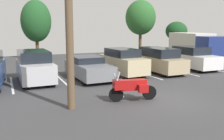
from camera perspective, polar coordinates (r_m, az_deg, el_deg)
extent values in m
cube|color=#38383A|center=(12.39, 11.73, -6.65)|extent=(44.00, 44.00, 0.10)
cylinder|color=black|center=(11.67, 0.93, -5.51)|extent=(0.68, 0.22, 0.66)
cylinder|color=black|center=(12.17, 8.31, -4.98)|extent=(0.68, 0.22, 0.66)
cube|color=#A51414|center=(11.79, 4.73, -3.29)|extent=(1.26, 0.59, 0.48)
cylinder|color=#B2B2B7|center=(11.60, 1.51, -3.48)|extent=(0.52, 0.15, 1.13)
cylinder|color=black|center=(11.53, 1.90, -1.44)|extent=(0.13, 0.62, 0.04)
cube|color=#A51414|center=(11.58, 1.42, -3.26)|extent=(0.51, 0.55, 0.43)
cube|color=#B2C1CC|center=(11.49, 1.18, -1.27)|extent=(0.23, 0.46, 0.39)
cube|color=#A51414|center=(11.62, 6.95, -4.11)|extent=(0.47, 0.31, 0.36)
cube|color=#A51414|center=(12.25, 5.82, -3.38)|extent=(0.47, 0.31, 0.36)
cube|color=silver|center=(16.29, -21.38, -3.01)|extent=(0.12, 4.77, 0.01)
cube|color=silver|center=(16.62, -11.03, -2.28)|extent=(0.12, 4.77, 0.01)
cube|color=silver|center=(17.46, -1.38, -1.53)|extent=(0.12, 4.77, 0.01)
cube|color=silver|center=(18.74, 7.15, -0.83)|extent=(0.12, 4.77, 0.01)
cube|color=silver|center=(20.39, 14.45, -0.21)|extent=(0.12, 4.77, 0.01)
cube|color=silver|center=(22.31, 20.58, 0.31)|extent=(0.12, 4.77, 0.01)
cylinder|color=black|center=(17.74, -23.00, -0.99)|extent=(0.27, 0.71, 0.69)
cube|color=#B7B7BC|center=(16.40, -16.76, -0.07)|extent=(1.98, 4.34, 1.07)
cube|color=black|center=(16.68, -17.09, 3.04)|extent=(1.80, 3.02, 0.64)
cylinder|color=black|center=(15.18, -12.91, -2.30)|extent=(0.23, 0.62, 0.61)
cylinder|color=black|center=(14.96, -19.04, -2.76)|extent=(0.23, 0.62, 0.61)
cylinder|color=black|center=(18.01, -14.74, -0.52)|extent=(0.23, 0.62, 0.61)
cylinder|color=black|center=(17.83, -19.91, -0.88)|extent=(0.23, 0.62, 0.61)
cube|color=slate|center=(16.76, -5.26, 0.15)|extent=(2.10, 4.77, 0.83)
cube|color=black|center=(17.03, -5.73, 2.39)|extent=(1.85, 2.21, 0.40)
cylinder|color=black|center=(15.67, -0.39, -1.60)|extent=(0.25, 0.67, 0.66)
cylinder|color=black|center=(15.06, -6.15, -2.11)|extent=(0.25, 0.67, 0.66)
cylinder|color=black|center=(18.57, -4.51, 0.14)|extent=(0.25, 0.67, 0.66)
cylinder|color=black|center=(18.06, -9.46, -0.23)|extent=(0.25, 0.67, 0.66)
cube|color=#C1B289|center=(18.22, 2.47, 1.34)|extent=(2.08, 4.43, 1.08)
cube|color=black|center=(18.24, 2.26, 3.93)|extent=(1.81, 2.63, 0.55)
cylinder|color=black|center=(17.45, 7.00, -0.50)|extent=(0.27, 0.68, 0.67)
cylinder|color=black|center=(16.66, 2.70, -0.92)|extent=(0.27, 0.68, 0.67)
cylinder|color=black|center=(19.91, 2.26, 0.82)|extent=(0.27, 0.68, 0.67)
cylinder|color=black|center=(19.22, -1.66, 0.51)|extent=(0.27, 0.68, 0.67)
cube|color=tan|center=(19.35, 10.61, 1.48)|extent=(1.83, 4.59, 0.97)
cube|color=black|center=(19.43, 10.33, 3.93)|extent=(1.67, 3.14, 0.65)
cylinder|color=black|center=(18.62, 15.19, -0.17)|extent=(0.23, 0.64, 0.64)
cylinder|color=black|center=(17.72, 11.33, -0.51)|extent=(0.23, 0.64, 0.64)
cylinder|color=black|center=(21.10, 9.93, 1.14)|extent=(0.23, 0.64, 0.64)
cylinder|color=black|center=(20.31, 6.34, 0.90)|extent=(0.23, 0.64, 0.64)
cube|color=white|center=(21.61, 17.63, 2.06)|extent=(1.95, 4.43, 0.98)
cube|color=black|center=(21.79, 17.15, 4.24)|extent=(1.79, 2.68, 0.60)
cylinder|color=black|center=(21.13, 21.94, 0.64)|extent=(0.22, 0.67, 0.67)
cylinder|color=black|center=(19.99, 18.52, 0.36)|extent=(0.22, 0.67, 0.67)
cylinder|color=black|center=(23.33, 16.78, 1.71)|extent=(0.22, 0.67, 0.67)
cylinder|color=black|center=(22.31, 13.45, 1.51)|extent=(0.22, 0.67, 0.67)
cube|color=navy|center=(24.06, 21.41, 4.37)|extent=(2.42, 2.14, 2.19)
cube|color=beige|center=(26.79, 17.05, 5.31)|extent=(2.77, 5.08, 2.40)
cylinder|color=black|center=(24.78, 22.87, 2.08)|extent=(0.40, 0.93, 0.90)
cylinder|color=black|center=(23.67, 19.38, 1.97)|extent=(0.40, 0.93, 0.90)
cylinder|color=black|center=(28.29, 17.32, 3.25)|extent=(0.40, 0.93, 0.90)
cylinder|color=black|center=(27.32, 14.07, 3.18)|extent=(0.40, 0.93, 0.90)
cylinder|color=#4C3823|center=(29.00, -16.24, 4.29)|extent=(0.35, 0.35, 1.75)
ellipsoid|color=#1E4C23|center=(28.90, -16.53, 10.39)|extent=(3.18, 3.18, 4.43)
cylinder|color=#4C3823|center=(36.12, 13.99, 5.20)|extent=(0.28, 0.28, 1.54)
ellipsoid|color=#19421E|center=(36.03, 14.12, 8.41)|extent=(2.89, 2.89, 2.51)
cylinder|color=#4C3823|center=(33.73, 6.26, 5.80)|extent=(0.38, 0.38, 2.32)
ellipsoid|color=#285B28|center=(33.67, 6.37, 11.52)|extent=(3.87, 3.87, 4.41)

